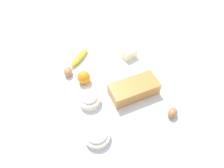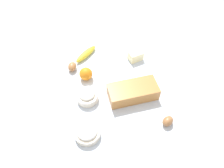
# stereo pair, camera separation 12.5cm
# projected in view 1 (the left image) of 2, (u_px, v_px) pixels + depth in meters

# --- Properties ---
(ground_plane) EXTENTS (2.40, 2.40, 0.02)m
(ground_plane) POSITION_uv_depth(u_px,v_px,m) (112.00, 89.00, 1.29)
(ground_plane) COLOR silver
(loaf_pan) EXTENTS (0.30, 0.18, 0.08)m
(loaf_pan) POSITION_uv_depth(u_px,v_px,m) (134.00, 89.00, 1.22)
(loaf_pan) COLOR #B77A3D
(loaf_pan) RESTS_ON ground_plane
(flour_bowl) EXTENTS (0.12, 0.12, 0.07)m
(flour_bowl) POSITION_uv_depth(u_px,v_px,m) (90.00, 99.00, 1.19)
(flour_bowl) COLOR silver
(flour_bowl) RESTS_ON ground_plane
(sugar_bowl) EXTENTS (0.13, 0.13, 0.07)m
(sugar_bowl) POSITION_uv_depth(u_px,v_px,m) (97.00, 135.00, 1.06)
(sugar_bowl) COLOR silver
(sugar_bowl) RESTS_ON ground_plane
(banana) EXTENTS (0.16, 0.17, 0.04)m
(banana) POSITION_uv_depth(u_px,v_px,m) (79.00, 57.00, 1.41)
(banana) COLOR yellow
(banana) RESTS_ON ground_plane
(orange_fruit) EXTENTS (0.08, 0.08, 0.08)m
(orange_fruit) POSITION_uv_depth(u_px,v_px,m) (84.00, 77.00, 1.28)
(orange_fruit) COLOR orange
(orange_fruit) RESTS_ON ground_plane
(butter_block) EXTENTS (0.11, 0.09, 0.06)m
(butter_block) POSITION_uv_depth(u_px,v_px,m) (129.00, 53.00, 1.42)
(butter_block) COLOR #F4EDB2
(butter_block) RESTS_ON ground_plane
(egg_near_butter) EXTENTS (0.08, 0.08, 0.05)m
(egg_near_butter) POSITION_uv_depth(u_px,v_px,m) (173.00, 113.00, 1.14)
(egg_near_butter) COLOR #9D693F
(egg_near_butter) RESTS_ON ground_plane
(egg_beside_bowl) EXTENTS (0.06, 0.08, 0.05)m
(egg_beside_bowl) POSITION_uv_depth(u_px,v_px,m) (68.00, 72.00, 1.33)
(egg_beside_bowl) COLOR #AE7547
(egg_beside_bowl) RESTS_ON ground_plane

